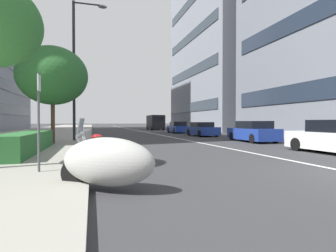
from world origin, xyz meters
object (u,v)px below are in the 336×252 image
(motorcycle_by_sign_pole, at_px, (103,153))
(delivery_van_ahead, at_px, (155,122))
(motorcycle_mid_row, at_px, (107,162))
(motorcycle_second_in_row, at_px, (101,147))
(street_tree_mid_sidewalk, at_px, (53,76))
(car_approaching_light, at_px, (253,132))
(car_following_behind, at_px, (202,130))
(street_lamp_with_banners, at_px, (78,60))
(car_far_down_avenue, at_px, (178,128))
(motorcycle_far_end_row, at_px, (103,150))
(parking_sign_by_curb, at_px, (39,112))

(motorcycle_by_sign_pole, height_order, delivery_van_ahead, delivery_van_ahead)
(motorcycle_mid_row, distance_m, motorcycle_by_sign_pole, 2.75)
(motorcycle_by_sign_pole, distance_m, motorcycle_second_in_row, 2.63)
(street_tree_mid_sidewalk, bearing_deg, motorcycle_second_in_row, -156.52)
(motorcycle_by_sign_pole, distance_m, car_approaching_light, 13.26)
(car_following_behind, bearing_deg, street_lamp_with_banners, 113.41)
(motorcycle_by_sign_pole, relative_size, car_far_down_avenue, 0.46)
(delivery_van_ahead, distance_m, street_lamp_with_banners, 28.11)
(motorcycle_second_in_row, height_order, car_following_behind, car_following_behind)
(delivery_van_ahead, xyz_separation_m, street_lamp_with_banners, (-25.44, 11.17, 4.22))
(motorcycle_far_end_row, distance_m, motorcycle_second_in_row, 1.44)
(motorcycle_by_sign_pole, height_order, car_following_behind, motorcycle_by_sign_pole)
(motorcycle_mid_row, distance_m, car_far_down_avenue, 28.26)
(delivery_van_ahead, distance_m, street_tree_mid_sidewalk, 30.68)
(motorcycle_mid_row, bearing_deg, car_approaching_light, -99.27)
(car_approaching_light, xyz_separation_m, delivery_van_ahead, (28.06, 0.45, 0.65))
(street_lamp_with_banners, bearing_deg, car_far_down_avenue, -40.79)
(motorcycle_far_end_row, relative_size, street_tree_mid_sidewalk, 0.38)
(car_far_down_avenue, relative_size, parking_sign_by_curb, 1.89)
(car_far_down_avenue, bearing_deg, street_tree_mid_sidewalk, 143.87)
(motorcycle_mid_row, xyz_separation_m, motorcycle_by_sign_pole, (2.75, -0.02, -0.14))
(motorcycle_second_in_row, bearing_deg, street_lamp_with_banners, -57.32)
(car_following_behind, bearing_deg, street_tree_mid_sidewalk, 120.12)
(street_tree_mid_sidewalk, bearing_deg, delivery_van_ahead, -24.04)
(car_far_down_avenue, height_order, delivery_van_ahead, delivery_van_ahead)
(car_following_behind, xyz_separation_m, car_far_down_avenue, (7.73, 0.00, 0.02))
(motorcycle_far_end_row, bearing_deg, car_far_down_avenue, -96.26)
(car_following_behind, height_order, delivery_van_ahead, delivery_van_ahead)
(motorcycle_far_end_row, xyz_separation_m, motorcycle_second_in_row, (1.44, 0.02, 0.00))
(car_far_down_avenue, distance_m, parking_sign_by_curb, 27.22)
(motorcycle_mid_row, bearing_deg, delivery_van_ahead, -69.88)
(motorcycle_mid_row, relative_size, motorcycle_far_end_row, 1.02)
(street_lamp_with_banners, bearing_deg, motorcycle_far_end_row, -172.81)
(motorcycle_second_in_row, relative_size, street_tree_mid_sidewalk, 0.36)
(motorcycle_mid_row, bearing_deg, parking_sign_by_curb, -14.71)
(delivery_van_ahead, height_order, parking_sign_by_curb, parking_sign_by_curb)
(motorcycle_far_end_row, distance_m, street_lamp_with_banners, 10.95)
(parking_sign_by_curb, bearing_deg, motorcycle_second_in_row, -23.96)
(car_approaching_light, distance_m, delivery_van_ahead, 28.07)
(motorcycle_mid_row, xyz_separation_m, street_tree_mid_sidewalk, (11.06, 2.43, 3.41))
(car_far_down_avenue, distance_m, street_lamp_with_banners, 17.73)
(car_far_down_avenue, xyz_separation_m, street_tree_mid_sidewalk, (-15.38, 12.42, 3.35))
(motorcycle_second_in_row, bearing_deg, street_tree_mid_sidewalk, -42.12)
(motorcycle_far_end_row, relative_size, delivery_van_ahead, 0.35)
(parking_sign_by_curb, bearing_deg, car_far_down_avenue, -25.09)
(motorcycle_mid_row, bearing_deg, car_far_down_avenue, -76.16)
(motorcycle_mid_row, distance_m, street_lamp_with_banners, 14.46)
(car_approaching_light, distance_m, street_tree_mid_sidewalk, 13.32)
(motorcycle_far_end_row, xyz_separation_m, street_tree_mid_sidewalk, (7.13, 2.49, 3.58))
(car_far_down_avenue, bearing_deg, motorcycle_second_in_row, 157.51)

